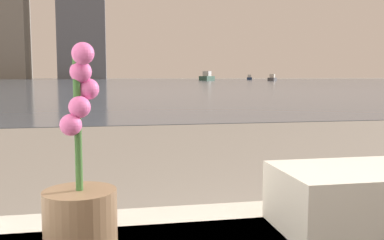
# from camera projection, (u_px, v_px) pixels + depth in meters

# --- Properties ---
(potted_orchid) EXTENTS (0.12, 0.12, 0.35)m
(potted_orchid) POSITION_uv_depth(u_px,v_px,m) (80.00, 203.00, 0.72)
(potted_orchid) COLOR #8C6B4C
(potted_orchid) RESTS_ON bathtub
(towel_stack) EXTENTS (0.28, 0.21, 0.12)m
(towel_stack) POSITION_uv_depth(u_px,v_px,m) (351.00, 199.00, 0.82)
(towel_stack) COLOR silver
(towel_stack) RESTS_ON bathtub
(harbor_water) EXTENTS (180.00, 110.00, 0.01)m
(harbor_water) POSITION_uv_depth(u_px,v_px,m) (114.00, 82.00, 60.67)
(harbor_water) COLOR slate
(harbor_water) RESTS_ON ground_plane
(harbor_boat_0) EXTENTS (1.82, 3.07, 1.09)m
(harbor_boat_0) POSITION_uv_depth(u_px,v_px,m) (249.00, 78.00, 87.94)
(harbor_boat_0) COLOR navy
(harbor_boat_0) RESTS_ON harbor_water
(harbor_boat_1) EXTENTS (2.42, 3.05, 1.11)m
(harbor_boat_1) POSITION_uv_depth(u_px,v_px,m) (272.00, 78.00, 71.17)
(harbor_boat_1) COLOR #4C4C51
(harbor_boat_1) RESTS_ON harbor_water
(harbor_boat_3) EXTENTS (3.61, 4.52, 1.65)m
(harbor_boat_3) POSITION_uv_depth(u_px,v_px,m) (207.00, 77.00, 76.08)
(harbor_boat_3) COLOR #335647
(harbor_boat_3) RESTS_ON harbor_water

